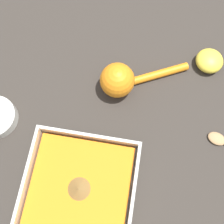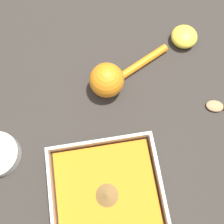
% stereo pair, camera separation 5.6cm
% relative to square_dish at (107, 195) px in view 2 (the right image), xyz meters
% --- Properties ---
extents(ground_plane, '(4.00, 4.00, 0.00)m').
position_rel_square_dish_xyz_m(ground_plane, '(0.02, -0.04, -0.02)').
color(ground_plane, '#332D28').
extents(square_dish, '(0.21, 0.21, 0.06)m').
position_rel_square_dish_xyz_m(square_dish, '(0.00, 0.00, 0.00)').
color(square_dish, silver).
rests_on(square_dish, ground_plane).
extents(lemon_squeezer, '(0.20, 0.13, 0.08)m').
position_rel_square_dish_xyz_m(lemon_squeezer, '(-0.04, -0.24, 0.01)').
color(lemon_squeezer, orange).
rests_on(lemon_squeezer, ground_plane).
extents(lemon_half, '(0.06, 0.06, 0.04)m').
position_rel_square_dish_xyz_m(lemon_half, '(-0.24, -0.34, -0.00)').
color(lemon_half, yellow).
rests_on(lemon_half, ground_plane).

